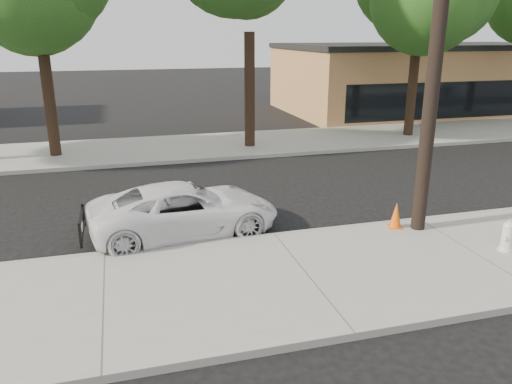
# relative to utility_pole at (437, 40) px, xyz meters

# --- Properties ---
(ground) EXTENTS (120.00, 120.00, 0.00)m
(ground) POSITION_rel_utility_pole_xyz_m (-3.60, 2.70, -4.70)
(ground) COLOR black
(ground) RESTS_ON ground
(near_sidewalk) EXTENTS (90.00, 4.40, 0.15)m
(near_sidewalk) POSITION_rel_utility_pole_xyz_m (-3.60, -1.60, -4.62)
(near_sidewalk) COLOR gray
(near_sidewalk) RESTS_ON ground
(far_sidewalk) EXTENTS (90.00, 5.00, 0.15)m
(far_sidewalk) POSITION_rel_utility_pole_xyz_m (-3.60, 11.20, -4.62)
(far_sidewalk) COLOR gray
(far_sidewalk) RESTS_ON ground
(curb_near) EXTENTS (90.00, 0.12, 0.16)m
(curb_near) POSITION_rel_utility_pole_xyz_m (-3.60, 0.60, -4.62)
(curb_near) COLOR #9E9B93
(curb_near) RESTS_ON ground
(building_main) EXTENTS (18.00, 10.00, 4.00)m
(building_main) POSITION_rel_utility_pole_xyz_m (12.40, 18.70, -2.70)
(building_main) COLOR #B27B4A
(building_main) RESTS_ON ground
(utility_pole) EXTENTS (1.40, 0.34, 9.00)m
(utility_pole) POSITION_rel_utility_pole_xyz_m (0.00, 0.00, 0.00)
(utility_pole) COLOR black
(utility_pole) RESTS_ON near_sidewalk
(police_cruiser) EXTENTS (4.87, 2.63, 1.30)m
(police_cruiser) POSITION_rel_utility_pole_xyz_m (-5.64, 1.55, -4.05)
(police_cruiser) COLOR white
(police_cruiser) RESTS_ON ground
(fire_hydrant) EXTENTS (0.37, 0.33, 0.69)m
(fire_hydrant) POSITION_rel_utility_pole_xyz_m (1.15, -1.73, -4.22)
(fire_hydrant) COLOR silver
(fire_hydrant) RESTS_ON near_sidewalk
(traffic_cone) EXTENTS (0.45, 0.45, 0.66)m
(traffic_cone) POSITION_rel_utility_pole_xyz_m (-0.52, 0.20, -4.23)
(traffic_cone) COLOR #FF630D
(traffic_cone) RESTS_ON near_sidewalk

